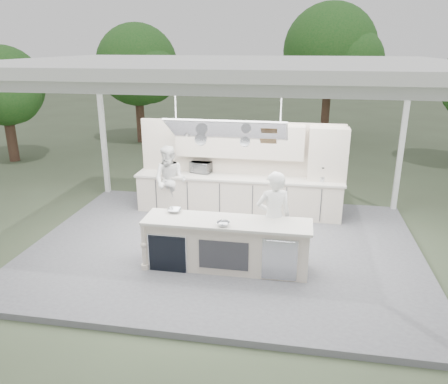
% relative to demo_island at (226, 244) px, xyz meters
% --- Properties ---
extents(ground, '(90.00, 90.00, 0.00)m').
position_rel_demo_island_xyz_m(ground, '(-0.18, 0.91, -0.60)').
color(ground, '#435037').
rests_on(ground, ground).
extents(stage_deck, '(8.00, 6.00, 0.12)m').
position_rel_demo_island_xyz_m(stage_deck, '(-0.18, 0.91, -0.54)').
color(stage_deck, slate).
rests_on(stage_deck, ground).
extents(tent, '(8.20, 6.20, 3.86)m').
position_rel_demo_island_xyz_m(tent, '(-0.18, 0.90, 3.11)').
color(tent, white).
rests_on(tent, ground).
extents(demo_island, '(3.10, 0.79, 0.95)m').
position_rel_demo_island_xyz_m(demo_island, '(0.00, 0.00, 0.00)').
color(demo_island, beige).
rests_on(demo_island, stage_deck).
extents(back_counter, '(5.08, 0.72, 0.95)m').
position_rel_demo_island_xyz_m(back_counter, '(-0.18, 2.81, 0.00)').
color(back_counter, beige).
rests_on(back_counter, stage_deck).
extents(back_wall_unit, '(5.05, 0.48, 2.25)m').
position_rel_demo_island_xyz_m(back_wall_unit, '(0.27, 3.03, 0.98)').
color(back_wall_unit, beige).
rests_on(back_wall_unit, stage_deck).
extents(tree_cluster, '(19.55, 9.40, 5.85)m').
position_rel_demo_island_xyz_m(tree_cluster, '(-0.34, 10.68, 2.69)').
color(tree_cluster, '#513528').
rests_on(tree_cluster, ground).
extents(head_chef, '(0.77, 0.62, 1.83)m').
position_rel_demo_island_xyz_m(head_chef, '(0.85, 0.37, 0.44)').
color(head_chef, white).
rests_on(head_chef, stage_deck).
extents(sous_chef, '(0.90, 0.74, 1.72)m').
position_rel_demo_island_xyz_m(sous_chef, '(-1.79, 2.46, 0.38)').
color(sous_chef, white).
rests_on(sous_chef, stage_deck).
extents(toaster_oven, '(0.58, 0.46, 0.28)m').
position_rel_demo_island_xyz_m(toaster_oven, '(-1.14, 2.99, 0.62)').
color(toaster_oven, '#BBBEC2').
rests_on(toaster_oven, back_counter).
extents(bowl_large, '(0.29, 0.29, 0.07)m').
position_rel_demo_island_xyz_m(bowl_large, '(-1.04, 0.26, 0.51)').
color(bowl_large, silver).
rests_on(bowl_large, demo_island).
extents(bowl_small, '(0.24, 0.24, 0.07)m').
position_rel_demo_island_xyz_m(bowl_small, '(-0.00, -0.24, 0.51)').
color(bowl_small, silver).
rests_on(bowl_small, demo_island).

